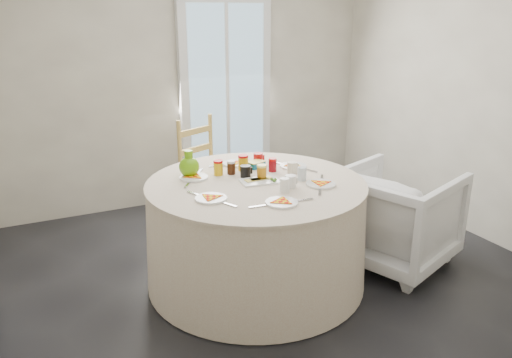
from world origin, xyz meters
name	(u,v)px	position (x,y,z in m)	size (l,w,h in m)	color
floor	(280,282)	(0.00, 0.00, 0.00)	(4.00, 4.00, 0.00)	black
wall_back	(187,76)	(0.00, 2.00, 1.30)	(4.00, 0.02, 2.60)	#BCB5A3
wall_right	(494,90)	(2.00, 0.00, 1.30)	(0.02, 4.00, 2.60)	#BCB5A3
glass_door	(226,99)	(0.40, 1.95, 1.05)	(1.00, 0.08, 2.10)	silver
table	(256,234)	(-0.14, 0.11, 0.38)	(1.60, 1.60, 0.81)	beige
wooden_chair	(211,177)	(-0.07, 1.22, 0.47)	(0.46, 0.43, 1.02)	tan
armchair	(395,216)	(0.97, -0.10, 0.39)	(0.83, 0.78, 0.85)	silver
place_settings	(256,183)	(-0.14, 0.11, 0.77)	(1.11, 1.11, 0.02)	white
jar_cluster	(245,168)	(-0.13, 0.32, 0.82)	(0.46, 0.23, 0.13)	#955313
butter_tub	(256,167)	(0.00, 0.42, 0.79)	(0.13, 0.09, 0.05)	#0E658A
green_pitcher	(189,165)	(-0.53, 0.43, 0.87)	(0.15, 0.15, 0.19)	#599E0A
cheese_platter	(260,183)	(-0.12, 0.09, 0.77)	(0.27, 0.17, 0.03)	white
mugs_glasses	(275,174)	(0.01, 0.12, 0.81)	(0.57, 0.57, 0.10)	gray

